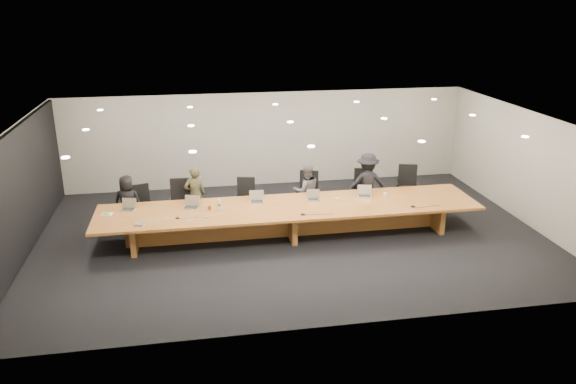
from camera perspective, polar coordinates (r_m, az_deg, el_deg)
name	(u,v)px	position (r m, az deg, el deg)	size (l,w,h in m)	color
ground	(290,235)	(13.53, 0.22, -4.41)	(12.00, 12.00, 0.00)	black
back_wall	(266,139)	(16.84, -2.20, 5.38)	(12.00, 0.02, 2.80)	#B8B4A8
left_wall_panel	(19,196)	(13.38, -25.67, -0.38)	(0.08, 7.84, 2.74)	black
conference_table	(290,215)	(13.33, 0.22, -2.36)	(9.00, 1.80, 0.75)	brown
chair_far_left	(143,206)	(14.39, -14.51, -1.35)	(0.53, 0.53, 1.04)	black
chair_left	(181,203)	(14.20, -10.84, -1.06)	(0.60, 0.60, 1.17)	black
chair_mid_left	(245,199)	(14.34, -4.37, -0.73)	(0.56, 0.56, 1.09)	black
chair_mid_right	(308,194)	(14.60, 2.06, -0.16)	(0.59, 0.59, 1.17)	black
chair_right	(363,191)	(14.92, 7.61, 0.10)	(0.59, 0.59, 1.16)	black
chair_far_right	(408,187)	(15.41, 12.05, 0.51)	(0.60, 0.60, 1.19)	black
person_a	(128,202)	(14.25, -15.97, -1.01)	(0.66, 0.43, 1.36)	black
person_b	(195,195)	(14.21, -9.42, -0.31)	(0.54, 0.35, 1.47)	#35321D
person_c	(307,191)	(14.44, 1.89, 0.13)	(0.68, 0.53, 1.41)	#535356
person_d	(367,183)	(14.86, 8.04, 0.91)	(1.04, 0.60, 1.61)	black
laptop_a	(127,205)	(13.48, -16.00, -1.26)	(0.33, 0.24, 0.26)	beige
laptop_b	(191,202)	(13.27, -9.86, -1.05)	(0.36, 0.26, 0.28)	#B9AC8D
laptop_c	(257,197)	(13.47, -3.19, -0.50)	(0.35, 0.25, 0.27)	#BBA98F
laptop_d	(314,195)	(13.62, 2.61, -0.32)	(0.31, 0.23, 0.25)	tan
laptop_e	(365,191)	(13.96, 7.82, 0.07)	(0.35, 0.25, 0.28)	#C6B397
water_bottle	(219,205)	(13.08, -6.99, -1.29)	(0.08, 0.08, 0.25)	#B4C5BF
amber_mug	(209,208)	(13.14, -7.99, -1.60)	(0.08, 0.08, 0.10)	brown
paper_cup_near	(336,199)	(13.64, 4.94, -0.72)	(0.07, 0.07, 0.08)	white
paper_cup_far	(385,195)	(14.05, 9.84, -0.29)	(0.08, 0.08, 0.10)	silver
notepad	(107,214)	(13.40, -17.89, -2.14)	(0.23, 0.19, 0.01)	silver
lime_gadget	(107,214)	(13.38, -17.94, -2.09)	(0.14, 0.08, 0.02)	green
av_box	(140,224)	(12.59, -14.83, -3.18)	(0.22, 0.16, 0.03)	#A6A5AA
mic_left	(178,218)	(12.77, -11.15, -2.58)	(0.11, 0.11, 0.03)	black
mic_center	(303,214)	(12.73, 1.52, -2.26)	(0.13, 0.13, 0.03)	black
mic_right	(413,206)	(13.53, 12.59, -1.41)	(0.13, 0.13, 0.03)	black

